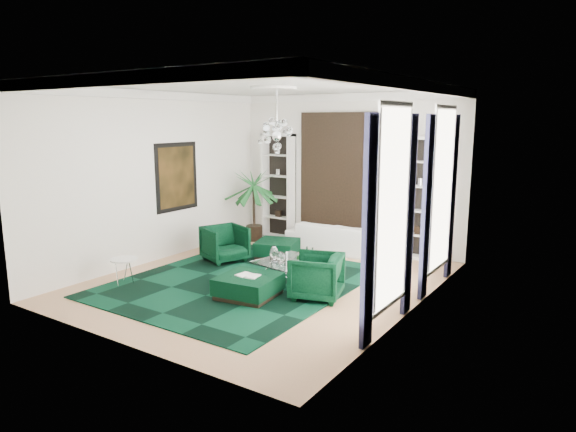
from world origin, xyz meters
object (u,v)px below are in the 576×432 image
Objects in this scene: sofa at (337,238)px; ottoman_front at (248,286)px; armchair_left at (225,244)px; side_table at (125,272)px; armchair_right at (316,276)px; coffee_table at (292,271)px; ottoman_side at (277,249)px; palm at (254,196)px.

sofa is 3.78m from ottoman_front.
armchair_left is (-1.72, -2.16, 0.06)m from sofa.
side_table is at bearing -171.38° from armchair_left.
armchair_left is at bearing 139.94° from ottoman_front.
armchair_left is 3.12m from armchair_right.
ottoman_front is at bearing -97.82° from coffee_table.
armchair_left is 0.99× the size of ottoman_side.
coffee_table is 1.33× the size of ottoman_side.
coffee_table is at bearing 82.18° from ottoman_front.
ottoman_front is 4.57m from palm.
ottoman_front is at bearing 16.60° from side_table.
side_table is at bearing -88.43° from palm.
palm reaches higher than ottoman_side.
coffee_table is 0.50× the size of palm.
armchair_right is 2.88m from ottoman_side.
side_table is (-1.37, -3.27, 0.05)m from ottoman_side.
ottoman_front is 1.92× the size of side_table.
armchair_right is (1.24, -3.13, 0.06)m from sofa.
ottoman_side is at bearing 113.65° from ottoman_front.
sofa is 2.66× the size of ottoman_side.
sofa is 1.55m from ottoman_side.
palm is (-1.49, 1.09, 1.00)m from ottoman_side.
armchair_left is 1.00× the size of armchair_right.
sofa reaches higher than coffee_table.
armchair_right reaches higher than sofa.
palm is at bearing 143.89° from ottoman_side.
armchair_right is (2.96, -0.97, 0.00)m from armchair_left.
coffee_table is 1.84m from ottoman_side.
sofa is 3.37m from armchair_right.
armchair_left is at bearing 76.41° from side_table.
ottoman_front is (1.11, -2.53, 0.00)m from ottoman_side.
coffee_table is 2.31× the size of side_table.
ottoman_front is (-0.17, -1.20, -0.01)m from coffee_table.
coffee_table is 3.28m from side_table.
side_table is (-0.57, -2.35, -0.16)m from armchair_left.
armchair_right is 0.75× the size of coffee_table.
ottoman_front is at bearing -75.39° from armchair_right.
ottoman_side is 2.76m from ottoman_front.
palm reaches higher than sofa.
armchair_left is 2.13m from coffee_table.
palm reaches higher than armchair_left.
sofa is 1.00× the size of palm.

